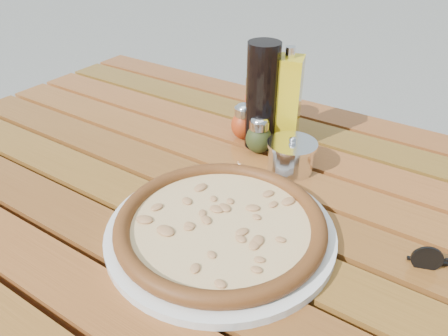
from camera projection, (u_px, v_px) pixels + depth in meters
The scene contains 9 objects.
table at pixel (218, 219), 0.84m from camera, with size 1.40×0.90×0.75m.
plate at pixel (220, 231), 0.69m from camera, with size 0.36×0.36×0.01m, color silver.
pizza at pixel (220, 224), 0.68m from camera, with size 0.39×0.39×0.03m.
pepper_shaker at pixel (244, 122), 0.94m from camera, with size 0.07×0.07×0.08m.
oregano_shaker at pixel (259, 135), 0.89m from camera, with size 0.07×0.07×0.08m.
dark_bottle at pixel (262, 97), 0.88m from camera, with size 0.07×0.07×0.22m, color black.
soda_can at pixel (260, 103), 0.98m from camera, with size 0.09×0.09×0.12m.
olive_oil_cruet at pixel (286, 102), 0.89m from camera, with size 0.07×0.07×0.21m.
parmesan_tin at pixel (291, 155), 0.84m from camera, with size 0.13×0.13×0.07m.
Camera 1 is at (0.37, -0.54, 1.21)m, focal length 35.00 mm.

